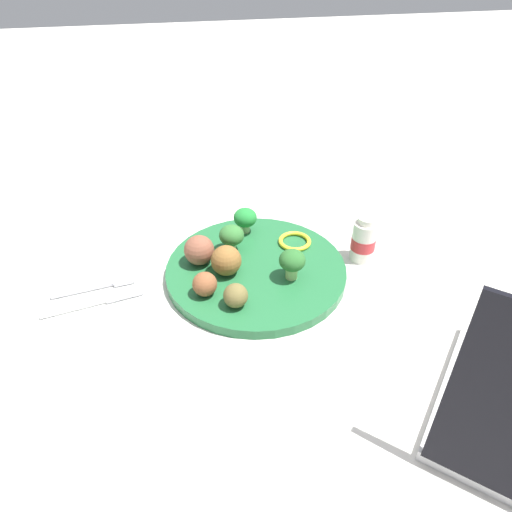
{
  "coord_description": "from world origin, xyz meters",
  "views": [
    {
      "loc": [
        -0.11,
        -0.57,
        0.47
      ],
      "look_at": [
        0.0,
        0.0,
        0.04
      ],
      "focal_mm": 33.16,
      "sensor_mm": 36.0,
      "label": 1
    }
  ],
  "objects_px": {
    "pepper_ring_front_right": "(295,241)",
    "broccoli_floret_center": "(248,218)",
    "meatball_near_rim": "(199,250)",
    "plate": "(256,270)",
    "fork": "(98,285)",
    "meatball_center": "(236,296)",
    "napkin": "(94,296)",
    "yogurt_bottle": "(364,240)",
    "broccoli_floret_mid_left": "(232,236)",
    "meatball_far_rim": "(226,260)",
    "meatball_back_right": "(205,284)",
    "knife": "(98,301)",
    "broccoli_floret_front_right": "(292,262)"
  },
  "relations": [
    {
      "from": "plate",
      "to": "broccoli_floret_mid_left",
      "type": "bearing_deg",
      "value": 121.73
    },
    {
      "from": "plate",
      "to": "napkin",
      "type": "xyz_separation_m",
      "value": [
        -0.25,
        -0.01,
        -0.01
      ]
    },
    {
      "from": "broccoli_floret_mid_left",
      "to": "meatball_far_rim",
      "type": "distance_m",
      "value": 0.06
    },
    {
      "from": "meatball_far_rim",
      "to": "pepper_ring_front_right",
      "type": "distance_m",
      "value": 0.14
    },
    {
      "from": "pepper_ring_front_right",
      "to": "broccoli_floret_center",
      "type": "bearing_deg",
      "value": 145.05
    },
    {
      "from": "broccoli_floret_front_right",
      "to": "pepper_ring_front_right",
      "type": "height_order",
      "value": "broccoli_floret_front_right"
    },
    {
      "from": "broccoli_floret_mid_left",
      "to": "meatball_far_rim",
      "type": "relative_size",
      "value": 0.98
    },
    {
      "from": "broccoli_floret_mid_left",
      "to": "fork",
      "type": "height_order",
      "value": "broccoli_floret_mid_left"
    },
    {
      "from": "napkin",
      "to": "knife",
      "type": "distance_m",
      "value": 0.02
    },
    {
      "from": "meatball_center",
      "to": "yogurt_bottle",
      "type": "xyz_separation_m",
      "value": [
        0.22,
        0.09,
        0.0
      ]
    },
    {
      "from": "plate",
      "to": "fork",
      "type": "xyz_separation_m",
      "value": [
        -0.24,
        0.01,
        -0.0
      ]
    },
    {
      "from": "meatball_near_rim",
      "to": "yogurt_bottle",
      "type": "height_order",
      "value": "yogurt_bottle"
    },
    {
      "from": "meatball_far_rim",
      "to": "fork",
      "type": "height_order",
      "value": "meatball_far_rim"
    },
    {
      "from": "meatball_far_rim",
      "to": "meatball_center",
      "type": "xyz_separation_m",
      "value": [
        0.0,
        -0.07,
        -0.01
      ]
    },
    {
      "from": "broccoli_floret_mid_left",
      "to": "broccoli_floret_front_right",
      "type": "bearing_deg",
      "value": -47.74
    },
    {
      "from": "fork",
      "to": "meatball_back_right",
      "type": "bearing_deg",
      "value": -20.54
    },
    {
      "from": "meatball_near_rim",
      "to": "fork",
      "type": "distance_m",
      "value": 0.16
    },
    {
      "from": "napkin",
      "to": "knife",
      "type": "bearing_deg",
      "value": -62.06
    },
    {
      "from": "meatball_back_right",
      "to": "napkin",
      "type": "distance_m",
      "value": 0.17
    },
    {
      "from": "plate",
      "to": "yogurt_bottle",
      "type": "xyz_separation_m",
      "value": [
        0.18,
        0.01,
        0.03
      ]
    },
    {
      "from": "pepper_ring_front_right",
      "to": "knife",
      "type": "relative_size",
      "value": 0.37
    },
    {
      "from": "yogurt_bottle",
      "to": "broccoli_floret_center",
      "type": "bearing_deg",
      "value": 152.9
    },
    {
      "from": "broccoli_floret_front_right",
      "to": "knife",
      "type": "relative_size",
      "value": 0.33
    },
    {
      "from": "meatball_center",
      "to": "meatball_far_rim",
      "type": "bearing_deg",
      "value": 92.31
    },
    {
      "from": "broccoli_floret_front_right",
      "to": "pepper_ring_front_right",
      "type": "bearing_deg",
      "value": 72.42
    },
    {
      "from": "broccoli_floret_mid_left",
      "to": "meatball_near_rim",
      "type": "distance_m",
      "value": 0.06
    },
    {
      "from": "broccoli_floret_center",
      "to": "pepper_ring_front_right",
      "type": "height_order",
      "value": "broccoli_floret_center"
    },
    {
      "from": "napkin",
      "to": "fork",
      "type": "distance_m",
      "value": 0.02
    },
    {
      "from": "meatball_far_rim",
      "to": "fork",
      "type": "distance_m",
      "value": 0.2
    },
    {
      "from": "meatball_back_right",
      "to": "meatball_center",
      "type": "xyz_separation_m",
      "value": [
        0.04,
        -0.03,
        -0.0
      ]
    },
    {
      "from": "broccoli_floret_mid_left",
      "to": "knife",
      "type": "bearing_deg",
      "value": -160.0
    },
    {
      "from": "plate",
      "to": "knife",
      "type": "height_order",
      "value": "plate"
    },
    {
      "from": "meatball_back_right",
      "to": "pepper_ring_front_right",
      "type": "relative_size",
      "value": 0.66
    },
    {
      "from": "broccoli_floret_mid_left",
      "to": "meatball_back_right",
      "type": "distance_m",
      "value": 0.11
    },
    {
      "from": "broccoli_floret_mid_left",
      "to": "pepper_ring_front_right",
      "type": "distance_m",
      "value": 0.11
    },
    {
      "from": "broccoli_floret_front_right",
      "to": "knife",
      "type": "distance_m",
      "value": 0.29
    },
    {
      "from": "napkin",
      "to": "yogurt_bottle",
      "type": "relative_size",
      "value": 2.17
    },
    {
      "from": "meatball_far_rim",
      "to": "plate",
      "type": "bearing_deg",
      "value": 8.42
    },
    {
      "from": "plate",
      "to": "broccoli_floret_front_right",
      "type": "xyz_separation_m",
      "value": [
        0.05,
        -0.04,
        0.04
      ]
    },
    {
      "from": "pepper_ring_front_right",
      "to": "meatball_near_rim",
      "type": "bearing_deg",
      "value": -171.63
    },
    {
      "from": "meatball_far_rim",
      "to": "yogurt_bottle",
      "type": "relative_size",
      "value": 0.59
    },
    {
      "from": "meatball_far_rim",
      "to": "knife",
      "type": "relative_size",
      "value": 0.32
    },
    {
      "from": "broccoli_floret_center",
      "to": "meatball_center",
      "type": "xyz_separation_m",
      "value": [
        -0.05,
        -0.18,
        -0.01
      ]
    },
    {
      "from": "meatball_back_right",
      "to": "knife",
      "type": "bearing_deg",
      "value": 171.47
    },
    {
      "from": "broccoli_floret_front_right",
      "to": "broccoli_floret_center",
      "type": "relative_size",
      "value": 1.09
    },
    {
      "from": "napkin",
      "to": "fork",
      "type": "relative_size",
      "value": 1.4
    },
    {
      "from": "napkin",
      "to": "meatball_near_rim",
      "type": "bearing_deg",
      "value": 12.66
    },
    {
      "from": "broccoli_floret_center",
      "to": "meatball_near_rim",
      "type": "xyz_separation_m",
      "value": [
        -0.09,
        -0.07,
        -0.0
      ]
    },
    {
      "from": "plate",
      "to": "knife",
      "type": "relative_size",
      "value": 1.93
    },
    {
      "from": "plate",
      "to": "meatball_center",
      "type": "xyz_separation_m",
      "value": [
        -0.04,
        -0.08,
        0.03
      ]
    }
  ]
}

